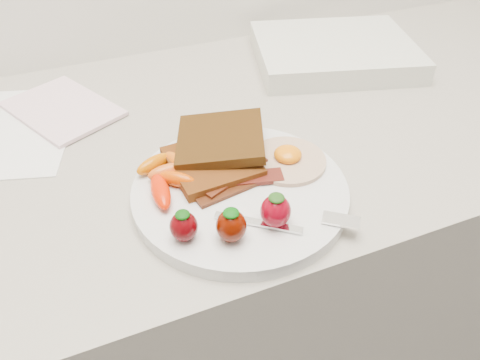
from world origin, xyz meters
name	(u,v)px	position (x,y,z in m)	size (l,w,h in m)	color
counter	(209,308)	(0.00, 1.70, 0.45)	(2.00, 0.60, 0.90)	gray
plate	(240,192)	(0.01, 1.54, 0.91)	(0.27, 0.27, 0.02)	silver
toast_lower	(212,163)	(-0.01, 1.59, 0.93)	(0.11, 0.11, 0.01)	#432B0F
toast_upper	(220,139)	(0.01, 1.62, 0.94)	(0.11, 0.11, 0.01)	black
fried_egg	(287,159)	(0.08, 1.56, 0.92)	(0.12, 0.12, 0.02)	beige
bacon_strips	(237,180)	(0.01, 1.55, 0.92)	(0.12, 0.07, 0.01)	black
baby_carrots	(166,175)	(-0.07, 1.59, 0.93)	(0.07, 0.11, 0.02)	#DE5917
strawberries	(236,220)	(-0.03, 1.47, 0.94)	(0.13, 0.05, 0.04)	#4B0206
fork	(296,221)	(0.04, 1.46, 0.92)	(0.16, 0.09, 0.00)	white
paper_sheet	(10,130)	(-0.26, 1.81, 0.90)	(0.18, 0.24, 0.00)	white
notepad	(62,109)	(-0.18, 1.84, 0.91)	(0.12, 0.18, 0.01)	silver
appliance	(334,52)	(0.31, 1.83, 0.92)	(0.29, 0.23, 0.04)	silver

